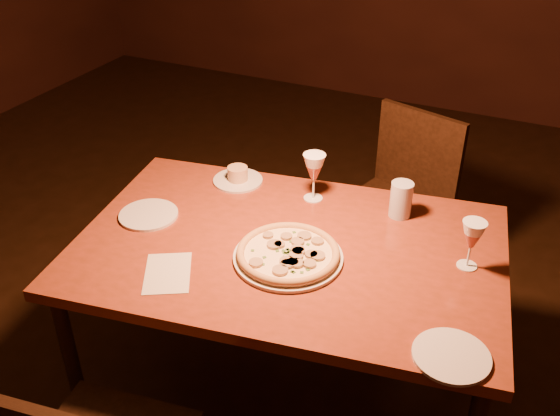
% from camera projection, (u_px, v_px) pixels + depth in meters
% --- Properties ---
extents(dining_table, '(1.57, 1.14, 0.77)m').
position_uv_depth(dining_table, '(288.00, 261.00, 2.16)').
color(dining_table, maroon).
rests_on(dining_table, floor).
extents(chair_far, '(0.54, 0.54, 0.90)m').
position_uv_depth(chair_far, '(400.00, 198.00, 2.91)').
color(chair_far, black).
rests_on(chair_far, floor).
extents(pizza_plate, '(0.36, 0.36, 0.04)m').
position_uv_depth(pizza_plate, '(288.00, 254.00, 2.05)').
color(pizza_plate, silver).
rests_on(pizza_plate, dining_table).
extents(ramekin_saucer, '(0.20, 0.20, 0.06)m').
position_uv_depth(ramekin_saucer, '(238.00, 177.00, 2.49)').
color(ramekin_saucer, silver).
rests_on(ramekin_saucer, dining_table).
extents(wine_glass_far, '(0.09, 0.09, 0.19)m').
position_uv_depth(wine_glass_far, '(314.00, 177.00, 2.33)').
color(wine_glass_far, '#B15749').
rests_on(wine_glass_far, dining_table).
extents(wine_glass_right, '(0.08, 0.08, 0.17)m').
position_uv_depth(wine_glass_right, '(471.00, 245.00, 1.98)').
color(wine_glass_right, '#B15749').
rests_on(wine_glass_right, dining_table).
extents(water_tumbler, '(0.08, 0.08, 0.13)m').
position_uv_depth(water_tumbler, '(401.00, 200.00, 2.25)').
color(water_tumbler, '#B3BAC3').
rests_on(water_tumbler, dining_table).
extents(side_plate_left, '(0.21, 0.21, 0.01)m').
position_uv_depth(side_plate_left, '(149.00, 215.00, 2.28)').
color(side_plate_left, silver).
rests_on(side_plate_left, dining_table).
extents(side_plate_near, '(0.21, 0.21, 0.01)m').
position_uv_depth(side_plate_near, '(451.00, 356.00, 1.68)').
color(side_plate_near, silver).
rests_on(side_plate_near, dining_table).
extents(menu_card, '(0.23, 0.25, 0.00)m').
position_uv_depth(menu_card, '(168.00, 273.00, 1.99)').
color(menu_card, beige).
rests_on(menu_card, dining_table).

